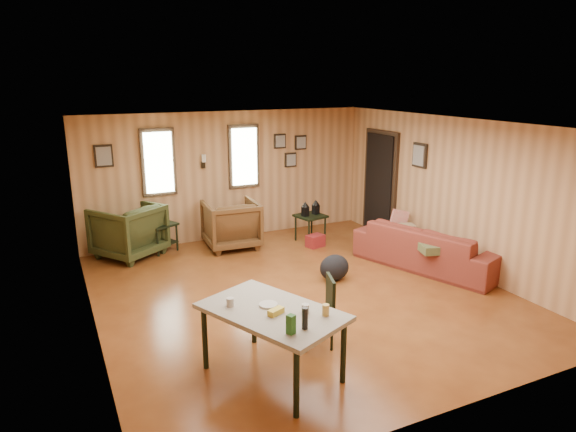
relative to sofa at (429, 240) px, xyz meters
name	(u,v)px	position (x,y,z in m)	size (l,w,h in m)	color
room	(302,206)	(-2.19, 0.22, 0.74)	(5.54, 6.04, 2.44)	brown
sofa	(429,240)	(0.00, 0.00, 0.00)	(2.37, 0.69, 0.93)	maroon
recliner_brown	(231,222)	(-2.55, 2.33, 0.01)	(0.92, 0.86, 0.95)	#503318
recliner_green	(128,228)	(-4.30, 2.62, 0.04)	(0.97, 0.91, 1.00)	#2F3618
end_table	(161,232)	(-3.75, 2.65, -0.11)	(0.63, 0.61, 0.63)	black
side_table	(310,214)	(-1.09, 2.03, 0.07)	(0.58, 0.58, 0.78)	black
cooler	(315,241)	(-1.17, 1.69, -0.35)	(0.36, 0.29, 0.22)	maroon
backpack	(334,268)	(-1.67, 0.16, -0.26)	(0.55, 0.48, 0.40)	black
sofa_pillows	(417,235)	(-0.08, 0.22, 0.04)	(0.81, 1.68, 0.34)	#4B502D
dining_table	(273,316)	(-3.55, -1.81, 0.21)	(1.38, 1.67, 0.95)	gray
dining_chair	(322,308)	(-2.79, -1.46, 0.00)	(0.47, 0.47, 0.82)	#2F3618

